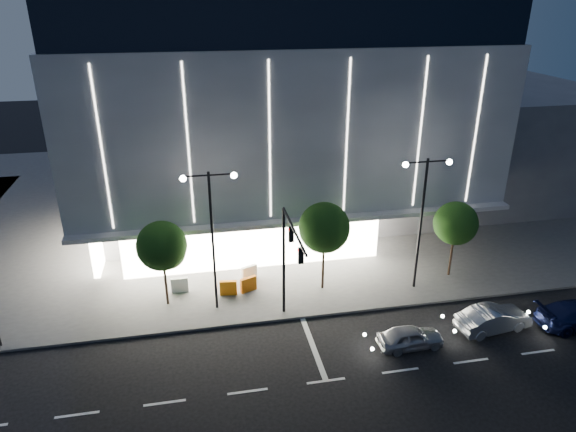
# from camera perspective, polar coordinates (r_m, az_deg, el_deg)

# --- Properties ---
(ground) EXTENTS (160.00, 160.00, 0.00)m
(ground) POSITION_cam_1_polar(r_m,az_deg,el_deg) (28.15, -0.68, -16.37)
(ground) COLOR black
(ground) RESTS_ON ground
(sidewalk_museum) EXTENTS (70.00, 40.00, 0.15)m
(sidewalk_museum) POSITION_cam_1_polar(r_m,az_deg,el_deg) (49.47, 0.04, 2.25)
(sidewalk_museum) COLOR #474747
(sidewalk_museum) RESTS_ON ground
(museum) EXTENTS (30.00, 25.80, 18.00)m
(museum) POSITION_cam_1_polar(r_m,az_deg,el_deg) (44.94, -2.13, 12.28)
(museum) COLOR #4C4C51
(museum) RESTS_ON ground
(annex_building) EXTENTS (16.00, 20.00, 10.00)m
(annex_building) POSITION_cam_1_polar(r_m,az_deg,el_deg) (55.72, 22.00, 8.31)
(annex_building) COLOR #4C4C51
(annex_building) RESTS_ON ground
(traffic_mast) EXTENTS (0.33, 5.89, 7.07)m
(traffic_mast) POSITION_cam_1_polar(r_m,az_deg,el_deg) (28.23, 0.06, -3.94)
(traffic_mast) COLOR black
(traffic_mast) RESTS_ON ground
(street_lamp_west) EXTENTS (3.16, 0.36, 9.00)m
(street_lamp_west) POSITION_cam_1_polar(r_m,az_deg,el_deg) (29.82, -8.49, -0.66)
(street_lamp_west) COLOR black
(street_lamp_west) RESTS_ON ground
(street_lamp_east) EXTENTS (3.16, 0.36, 9.00)m
(street_lamp_east) POSITION_cam_1_polar(r_m,az_deg,el_deg) (32.84, 14.75, 1.12)
(street_lamp_east) COLOR black
(street_lamp_east) RESTS_ON ground
(tree_left) EXTENTS (3.02, 3.02, 5.72)m
(tree_left) POSITION_cam_1_polar(r_m,az_deg,el_deg) (31.63, -13.77, -3.50)
(tree_left) COLOR black
(tree_left) RESTS_ON ground
(tree_mid) EXTENTS (3.25, 3.25, 6.15)m
(tree_mid) POSITION_cam_1_polar(r_m,az_deg,el_deg) (32.38, 4.08, -1.59)
(tree_mid) COLOR black
(tree_mid) RESTS_ON ground
(tree_right) EXTENTS (2.91, 2.91, 5.51)m
(tree_right) POSITION_cam_1_polar(r_m,az_deg,el_deg) (35.81, 18.12, -1.00)
(tree_right) COLOR black
(tree_right) RESTS_ON ground
(car_lead) EXTENTS (3.76, 1.62, 1.26)m
(car_lead) POSITION_cam_1_polar(r_m,az_deg,el_deg) (29.83, 13.43, -12.96)
(car_lead) COLOR #A5A6AD
(car_lead) RESTS_ON ground
(car_second) EXTENTS (4.63, 2.14, 1.47)m
(car_second) POSITION_cam_1_polar(r_m,az_deg,el_deg) (32.54, 21.86, -10.55)
(car_second) COLOR #B3B6BB
(car_second) RESTS_ON ground
(barrier_a) EXTENTS (1.12, 0.40, 1.00)m
(barrier_a) POSITION_cam_1_polar(r_m,az_deg,el_deg) (33.50, -6.64, -7.94)
(barrier_a) COLOR orange
(barrier_a) RESTS_ON sidewalk_museum
(barrier_b) EXTENTS (1.10, 0.26, 1.00)m
(barrier_b) POSITION_cam_1_polar(r_m,az_deg,el_deg) (34.33, -11.95, -7.49)
(barrier_b) COLOR silver
(barrier_b) RESTS_ON sidewalk_museum
(barrier_c) EXTENTS (1.11, 0.64, 1.00)m
(barrier_c) POSITION_cam_1_polar(r_m,az_deg,el_deg) (33.75, -4.42, -7.57)
(barrier_c) COLOR #C95C0B
(barrier_c) RESTS_ON sidewalk_museum
(barrier_d) EXTENTS (1.11, 0.67, 1.00)m
(barrier_d) POSITION_cam_1_polar(r_m,az_deg,el_deg) (35.06, -4.32, -6.29)
(barrier_d) COLOR silver
(barrier_d) RESTS_ON sidewalk_museum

